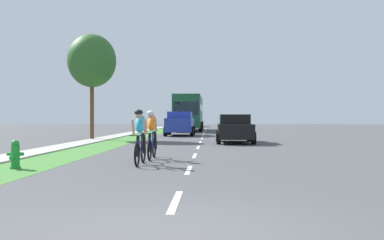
{
  "coord_description": "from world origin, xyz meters",
  "views": [
    {
      "loc": [
        0.57,
        -4.61,
        1.35
      ],
      "look_at": [
        -0.62,
        21.52,
        1.2
      ],
      "focal_mm": 38.64,
      "sensor_mm": 36.0,
      "label": 1
    }
  ],
  "objects_px": {
    "cyclist_trailing": "(152,134)",
    "street_tree_near": "(92,61)",
    "cyclist_lead": "(140,137)",
    "pickup_maroon": "(195,121)",
    "fire_hydrant_green": "(15,155)",
    "bus_dark_green": "(189,111)",
    "suv_blue": "(180,123)",
    "sedan_black": "(235,128)"
  },
  "relations": [
    {
      "from": "suv_blue",
      "to": "pickup_maroon",
      "type": "bearing_deg",
      "value": 89.93
    },
    {
      "from": "cyclist_trailing",
      "to": "street_tree_near",
      "type": "relative_size",
      "value": 0.26
    },
    {
      "from": "sedan_black",
      "to": "bus_dark_green",
      "type": "relative_size",
      "value": 0.37
    },
    {
      "from": "cyclist_trailing",
      "to": "street_tree_near",
      "type": "bearing_deg",
      "value": 114.59
    },
    {
      "from": "cyclist_lead",
      "to": "suv_blue",
      "type": "height_order",
      "value": "suv_blue"
    },
    {
      "from": "sedan_black",
      "to": "suv_blue",
      "type": "height_order",
      "value": "suv_blue"
    },
    {
      "from": "cyclist_lead",
      "to": "cyclist_trailing",
      "type": "distance_m",
      "value": 1.64
    },
    {
      "from": "fire_hydrant_green",
      "to": "pickup_maroon",
      "type": "relative_size",
      "value": 0.15
    },
    {
      "from": "fire_hydrant_green",
      "to": "street_tree_near",
      "type": "xyz_separation_m",
      "value": [
        -2.16,
        14.46,
        4.47
      ]
    },
    {
      "from": "bus_dark_green",
      "to": "street_tree_near",
      "type": "height_order",
      "value": "street_tree_near"
    },
    {
      "from": "sedan_black",
      "to": "pickup_maroon",
      "type": "relative_size",
      "value": 0.84
    },
    {
      "from": "cyclist_trailing",
      "to": "sedan_black",
      "type": "bearing_deg",
      "value": 70.37
    },
    {
      "from": "sedan_black",
      "to": "cyclist_trailing",
      "type": "bearing_deg",
      "value": -109.63
    },
    {
      "from": "cyclist_lead",
      "to": "cyclist_trailing",
      "type": "relative_size",
      "value": 1.0
    },
    {
      "from": "cyclist_lead",
      "to": "bus_dark_green",
      "type": "relative_size",
      "value": 0.15
    },
    {
      "from": "street_tree_near",
      "to": "cyclist_trailing",
      "type": "bearing_deg",
      "value": -65.41
    },
    {
      "from": "fire_hydrant_green",
      "to": "cyclist_lead",
      "type": "height_order",
      "value": "cyclist_lead"
    },
    {
      "from": "cyclist_trailing",
      "to": "fire_hydrant_green",
      "type": "bearing_deg",
      "value": -140.67
    },
    {
      "from": "cyclist_lead",
      "to": "pickup_maroon",
      "type": "height_order",
      "value": "pickup_maroon"
    },
    {
      "from": "fire_hydrant_green",
      "to": "bus_dark_green",
      "type": "relative_size",
      "value": 0.07
    },
    {
      "from": "fire_hydrant_green",
      "to": "bus_dark_green",
      "type": "height_order",
      "value": "bus_dark_green"
    },
    {
      "from": "cyclist_trailing",
      "to": "pickup_maroon",
      "type": "relative_size",
      "value": 0.34
    },
    {
      "from": "bus_dark_green",
      "to": "cyclist_lead",
      "type": "bearing_deg",
      "value": -89.65
    },
    {
      "from": "cyclist_trailing",
      "to": "cyclist_lead",
      "type": "bearing_deg",
      "value": -93.59
    },
    {
      "from": "sedan_black",
      "to": "bus_dark_green",
      "type": "height_order",
      "value": "bus_dark_green"
    },
    {
      "from": "suv_blue",
      "to": "street_tree_near",
      "type": "relative_size",
      "value": 0.72
    },
    {
      "from": "sedan_black",
      "to": "suv_blue",
      "type": "xyz_separation_m",
      "value": [
        -3.59,
        8.72,
        0.18
      ]
    },
    {
      "from": "cyclist_lead",
      "to": "bus_dark_green",
      "type": "distance_m",
      "value": 30.58
    },
    {
      "from": "cyclist_lead",
      "to": "cyclist_trailing",
      "type": "height_order",
      "value": "same"
    },
    {
      "from": "fire_hydrant_green",
      "to": "sedan_black",
      "type": "relative_size",
      "value": 0.18
    },
    {
      "from": "cyclist_trailing",
      "to": "pickup_maroon",
      "type": "xyz_separation_m",
      "value": [
        -0.35,
        47.25,
        0.02
      ]
    },
    {
      "from": "bus_dark_green",
      "to": "street_tree_near",
      "type": "xyz_separation_m",
      "value": [
        -5.12,
        -17.12,
        2.86
      ]
    },
    {
      "from": "sedan_black",
      "to": "street_tree_near",
      "type": "xyz_separation_m",
      "value": [
        -8.6,
        2.84,
        4.07
      ]
    },
    {
      "from": "fire_hydrant_green",
      "to": "suv_blue",
      "type": "distance_m",
      "value": 20.56
    },
    {
      "from": "pickup_maroon",
      "to": "street_tree_near",
      "type": "bearing_deg",
      "value": -98.11
    },
    {
      "from": "sedan_black",
      "to": "cyclist_lead",
      "type": "bearing_deg",
      "value": -107.3
    },
    {
      "from": "fire_hydrant_green",
      "to": "pickup_maroon",
      "type": "bearing_deg",
      "value": 86.68
    },
    {
      "from": "sedan_black",
      "to": "pickup_maroon",
      "type": "bearing_deg",
      "value": 95.3
    },
    {
      "from": "bus_dark_green",
      "to": "pickup_maroon",
      "type": "xyz_separation_m",
      "value": [
        -0.07,
        18.32,
        -1.15
      ]
    },
    {
      "from": "fire_hydrant_green",
      "to": "cyclist_trailing",
      "type": "bearing_deg",
      "value": 39.33
    },
    {
      "from": "suv_blue",
      "to": "bus_dark_green",
      "type": "bearing_deg",
      "value": 89.48
    },
    {
      "from": "cyclist_lead",
      "to": "street_tree_near",
      "type": "bearing_deg",
      "value": 111.53
    }
  ]
}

